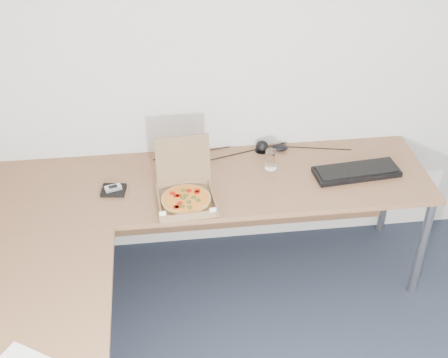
{
  "coord_description": "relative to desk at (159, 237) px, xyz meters",
  "views": [
    {
      "loc": [
        -0.78,
        -1.43,
        2.74
      ],
      "look_at": [
        -0.45,
        1.28,
        0.82
      ],
      "focal_mm": 48.81,
      "sensor_mm": 36.0,
      "label": 1
    }
  ],
  "objects": [
    {
      "name": "wallet",
      "position": [
        -0.24,
        0.38,
        0.04
      ],
      "size": [
        0.15,
        0.13,
        0.02
      ],
      "primitive_type": "cube",
      "rotation": [
        0.0,
        0.0,
        -0.14
      ],
      "color": "black",
      "rests_on": "desk"
    },
    {
      "name": "mouse",
      "position": [
        0.77,
        0.7,
        0.05
      ],
      "size": [
        0.11,
        0.08,
        0.04
      ],
      "primitive_type": "ellipsoid",
      "rotation": [
        0.0,
        0.0,
        -0.22
      ],
      "color": "black",
      "rests_on": "desk"
    },
    {
      "name": "phone",
      "position": [
        -0.24,
        0.38,
        0.06
      ],
      "size": [
        0.1,
        0.07,
        0.02
      ],
      "primitive_type": "cube",
      "rotation": [
        0.0,
        0.0,
        0.28
      ],
      "color": "#B2B5BA",
      "rests_on": "wallet"
    },
    {
      "name": "cable_bundle",
      "position": [
        0.57,
        0.71,
        0.03
      ],
      "size": [
        0.59,
        0.12,
        0.01
      ],
      "primitive_type": null,
      "rotation": [
        0.0,
        0.0,
        0.14
      ],
      "color": "black",
      "rests_on": "desk"
    },
    {
      "name": "drinking_glass",
      "position": [
        0.68,
        0.51,
        0.09
      ],
      "size": [
        0.07,
        0.07,
        0.12
      ],
      "primitive_type": "cylinder",
      "color": "white",
      "rests_on": "desk"
    },
    {
      "name": "room_shell",
      "position": [
        0.82,
        -0.97,
        0.55
      ],
      "size": [
        3.5,
        3.5,
        2.5
      ],
      "primitive_type": null,
      "color": "silver",
      "rests_on": "ground"
    },
    {
      "name": "desk",
      "position": [
        0.0,
        0.0,
        0.0
      ],
      "size": [
        2.5,
        2.2,
        0.73
      ],
      "color": "brown",
      "rests_on": "ground"
    },
    {
      "name": "dome_speaker",
      "position": [
        0.66,
        0.71,
        0.07
      ],
      "size": [
        0.09,
        0.09,
        0.07
      ],
      "primitive_type": "ellipsoid",
      "color": "black",
      "rests_on": "desk"
    },
    {
      "name": "pizza_box",
      "position": [
        0.16,
        0.25,
        0.07
      ],
      "size": [
        0.3,
        0.35,
        0.31
      ],
      "rotation": [
        0.0,
        0.0,
        0.07
      ],
      "color": "olive",
      "rests_on": "desk"
    },
    {
      "name": "keyboard",
      "position": [
        1.16,
        0.39,
        0.04
      ],
      "size": [
        0.51,
        0.22,
        0.03
      ],
      "primitive_type": "cube",
      "rotation": [
        0.0,
        0.0,
        0.09
      ],
      "color": "black",
      "rests_on": "desk"
    }
  ]
}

